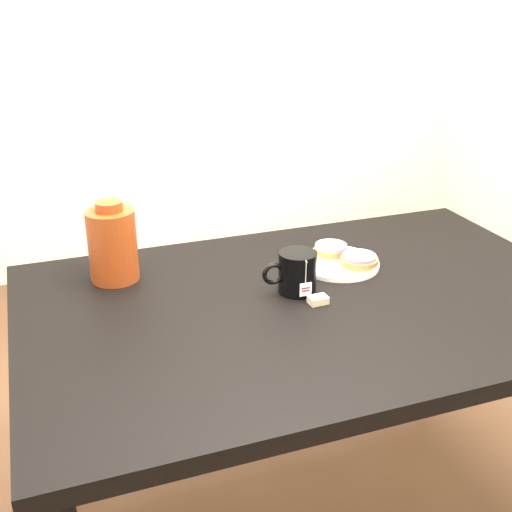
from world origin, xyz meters
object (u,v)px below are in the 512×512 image
Objects in this scene: bagel_front at (359,260)px; mug at (297,272)px; teabag_pouch at (318,300)px; bagel_package at (113,244)px; plate at (338,263)px; bagel_back at (331,249)px; table at (312,327)px.

bagel_front is 0.23m from mug.
teabag_pouch is 0.21× the size of bagel_package.
bagel_back is (0.00, 0.06, 0.02)m from plate.
table is at bearing -134.01° from plate.
mug is 0.67× the size of bagel_package.
table is 10.84× the size of bagel_back.
bagel_front is 1.00× the size of mug.
bagel_back is at bearing -6.60° from bagel_package.
mug reaches higher than plate.
mug is at bearing -137.20° from bagel_back.
table is at bearing -148.42° from bagel_front.
mug is (-0.03, 0.04, 0.14)m from table.
bagel_back is (0.15, 0.21, 0.11)m from table.
plate is 4.87× the size of teabag_pouch.
teabag_pouch is (-0.19, -0.15, -0.02)m from bagel_front.
bagel_back is at bearing 112.62° from bagel_front.
plate is at bearing 45.99° from table.
teabag_pouch is (-0.15, -0.24, -0.02)m from bagel_back.
bagel_back is at bearing 57.68° from teabag_pouch.
bagel_front is at bearing -67.38° from bagel_back.
bagel_back is at bearing 54.18° from table.
teabag_pouch is at bearing -142.21° from bagel_front.
bagel_package is at bearing 151.83° from mug.
bagel_back is at bearing 85.05° from plate.
teabag_pouch is (-0.15, -0.18, 0.00)m from plate.
plate is at bearing -12.17° from bagel_package.
bagel_back is 0.28m from teabag_pouch.
mug is at bearing -161.72° from bagel_front.
bagel_front is at bearing 31.58° from table.
bagel_package is at bearing 144.89° from teabag_pouch.
bagel_back is 0.24m from mug.
mug is (-0.21, -0.07, 0.03)m from bagel_front.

